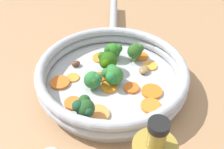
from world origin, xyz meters
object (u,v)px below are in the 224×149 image
Objects in this scene: broccoli_floret_1 at (113,75)px; broccoli_floret_3 at (113,51)px; broccoli_floret_4 at (84,107)px; carrot_slice_3 at (60,83)px; carrot_slice_8 at (100,58)px; carrot_slice_2 at (109,87)px; carrot_slice_11 at (131,88)px; mushroom_piece_2 at (76,64)px; carrot_slice_5 at (141,57)px; broccoli_floret_5 at (108,61)px; carrot_slice_4 at (100,77)px; mushroom_piece_1 at (91,79)px; skillet at (112,83)px; carrot_slice_0 at (72,102)px; mushroom_piece_0 at (144,70)px; broccoli_floret_2 at (136,51)px; carrot_slice_9 at (97,114)px; carrot_slice_1 at (150,66)px; carrot_slice_6 at (73,78)px; carrot_slice_7 at (152,92)px; broccoli_floret_0 at (94,80)px; carrot_slice_10 at (151,105)px.

broccoli_floret_1 is 0.09m from broccoli_floret_3.
broccoli_floret_4 is (-0.17, -0.10, 0.01)m from broccoli_floret_3.
carrot_slice_8 is (0.12, 0.01, -0.00)m from carrot_slice_3.
carrot_slice_3 is (-0.07, 0.08, 0.00)m from carrot_slice_2.
mushroom_piece_2 is (-0.04, 0.14, 0.00)m from carrot_slice_11.
broccoli_floret_5 is (-0.09, 0.02, 0.03)m from carrot_slice_5.
carrot_slice_5 is (0.12, -0.01, 0.00)m from carrot_slice_4.
carrot_slice_2 is 1.04× the size of carrot_slice_5.
skillet is at bearing -39.69° from mushroom_piece_1.
mushroom_piece_1 reaches higher than carrot_slice_0.
carrot_slice_3 is 1.30× the size of carrot_slice_11.
broccoli_floret_4 is at bearing -148.88° from broccoli_floret_3.
broccoli_floret_2 is at bearing 67.42° from mushroom_piece_0.
carrot_slice_5 is at bearing 18.45° from carrot_slice_9.
carrot_slice_3 is 1.40× the size of carrot_slice_4.
carrot_slice_1 is 0.85× the size of carrot_slice_8.
carrot_slice_2 is at bearing -72.89° from mushroom_piece_1.
carrot_slice_6 is 0.67× the size of carrot_slice_7.
carrot_slice_9 reaches higher than carrot_slice_8.
broccoli_floret_1 reaches higher than mushroom_piece_1.
broccoli_floret_2 is (-0.02, 0.00, 0.02)m from carrot_slice_5.
carrot_slice_8 is (-0.00, 0.16, -0.00)m from carrot_slice_7.
carrot_slice_4 is 1.50× the size of mushroom_piece_1.
carrot_slice_1 is at bearing 14.07° from carrot_slice_11.
carrot_slice_7 is 0.89× the size of broccoli_floret_4.
skillet is 0.05m from broccoli_floret_5.
broccoli_floret_4 is (-0.15, -0.12, 0.03)m from carrot_slice_8.
carrot_slice_7 is 1.32× the size of carrot_slice_11.
broccoli_floret_0 is at bearing 140.23° from carrot_slice_2.
carrot_slice_4 is 0.06m from carrot_slice_6.
carrot_slice_1 is 0.74× the size of broccoli_floret_2.
broccoli_floret_1 is at bearing 19.22° from broccoli_floret_4.
carrot_slice_9 is 0.10m from mushroom_piece_1.
carrot_slice_0 is at bearing 172.81° from broccoli_floret_1.
mushroom_piece_2 is at bearing 22.25° from carrot_slice_3.
carrot_slice_9 is at bearing -133.13° from carrot_slice_8.
broccoli_floret_2 reaches higher than carrot_slice_11.
mushroom_piece_0 is (0.12, -0.04, -0.02)m from broccoli_floret_0.
skillet is 0.11m from carrot_slice_5.
mushroom_piece_2 is at bearing 98.38° from carrot_slice_10.
broccoli_floret_2 is at bearing 9.21° from skillet.
carrot_slice_6 is 0.66× the size of broccoli_floret_2.
carrot_slice_9 is 1.41× the size of carrot_slice_11.
mushroom_piece_1 is 0.99× the size of mushroom_piece_2.
broccoli_floret_2 reaches higher than skillet.
broccoli_floret_4 reaches higher than carrot_slice_11.
broccoli_floret_0 is 2.01× the size of mushroom_piece_2.
carrot_slice_0 and carrot_slice_7 have the same top height.
broccoli_floret_4 is (-0.15, 0.04, 0.03)m from carrot_slice_7.
carrot_slice_9 is (0.02, -0.06, -0.00)m from carrot_slice_0.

